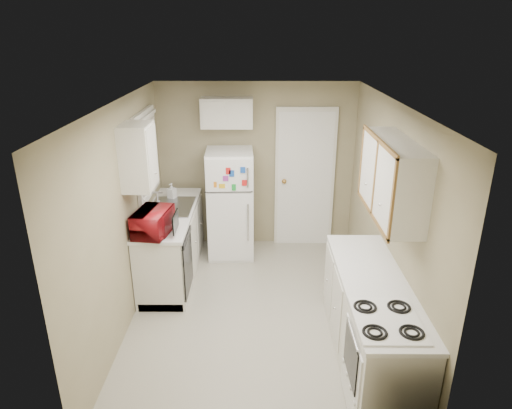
{
  "coord_description": "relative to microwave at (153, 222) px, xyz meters",
  "views": [
    {
      "loc": [
        0.03,
        -4.45,
        3.08
      ],
      "look_at": [
        0.0,
        0.5,
        1.15
      ],
      "focal_mm": 32.0,
      "sensor_mm": 36.0,
      "label": 1
    }
  ],
  "objects": [
    {
      "name": "refrigerator",
      "position": [
        0.79,
        1.28,
        -0.28
      ],
      "size": [
        0.66,
        0.64,
        1.53
      ],
      "primitive_type": "cube",
      "rotation": [
        0.0,
        0.0,
        0.04
      ],
      "color": "white",
      "rests_on": "floor"
    },
    {
      "name": "interior_door",
      "position": [
        1.85,
        1.64,
        -0.03
      ],
      "size": [
        0.86,
        0.06,
        2.08
      ],
      "primitive_type": "cube",
      "color": "white",
      "rests_on": "floor"
    },
    {
      "name": "right_counter",
      "position": [
        2.25,
        -1.02,
        -0.6
      ],
      "size": [
        0.6,
        2.0,
        0.9
      ],
      "primitive_type": "cube",
      "color": "silver",
      "rests_on": "floor"
    },
    {
      "name": "ceiling",
      "position": [
        1.15,
        -0.22,
        1.35
      ],
      "size": [
        3.8,
        3.8,
        0.0
      ],
      "primitive_type": "plane",
      "color": "white",
      "rests_on": "floor"
    },
    {
      "name": "wall_back",
      "position": [
        1.15,
        1.68,
        0.15
      ],
      "size": [
        2.8,
        2.8,
        0.0
      ],
      "primitive_type": "plane",
      "color": "tan",
      "rests_on": "floor"
    },
    {
      "name": "upper_cabinet_left",
      "position": [
        -0.1,
        -0.0,
        0.75
      ],
      "size": [
        0.3,
        0.45,
        0.7
      ],
      "primitive_type": "cube",
      "color": "silver",
      "rests_on": "wall_left"
    },
    {
      "name": "left_counter",
      "position": [
        0.05,
        0.68,
        -0.6
      ],
      "size": [
        0.6,
        1.8,
        0.9
      ],
      "primitive_type": "cube",
      "color": "silver",
      "rests_on": "floor"
    },
    {
      "name": "sink",
      "position": [
        0.05,
        0.83,
        -0.19
      ],
      "size": [
        0.54,
        0.74,
        0.16
      ],
      "primitive_type": "cube",
      "color": "gray",
      "rests_on": "left_counter"
    },
    {
      "name": "wall_front",
      "position": [
        1.15,
        -2.12,
        0.15
      ],
      "size": [
        2.8,
        2.8,
        0.0
      ],
      "primitive_type": "plane",
      "color": "tan",
      "rests_on": "floor"
    },
    {
      "name": "floor",
      "position": [
        1.15,
        -0.22,
        -1.05
      ],
      "size": [
        3.8,
        3.8,
        0.0
      ],
      "primitive_type": "plane",
      "color": "beige",
      "rests_on": "ground"
    },
    {
      "name": "wall_left",
      "position": [
        -0.25,
        -0.22,
        0.15
      ],
      "size": [
        3.8,
        3.8,
        0.0
      ],
      "primitive_type": "plane",
      "color": "tan",
      "rests_on": "floor"
    },
    {
      "name": "microwave",
      "position": [
        0.0,
        0.0,
        0.0
      ],
      "size": [
        0.55,
        0.36,
        0.34
      ],
      "primitive_type": "imported",
      "rotation": [
        0.0,
        0.0,
        1.42
      ],
      "color": "maroon",
      "rests_on": "left_counter"
    },
    {
      "name": "cabinet_over_fridge",
      "position": [
        0.75,
        1.53,
        0.95
      ],
      "size": [
        0.7,
        0.3,
        0.4
      ],
      "primitive_type": "cube",
      "color": "silver",
      "rests_on": "wall_back"
    },
    {
      "name": "upper_cabinet_right",
      "position": [
        2.4,
        -0.72,
        0.75
      ],
      "size": [
        0.3,
        1.2,
        0.7
      ],
      "primitive_type": "cube",
      "color": "silver",
      "rests_on": "wall_right"
    },
    {
      "name": "soap_bottle",
      "position": [
        0.0,
        1.15,
        -0.05
      ],
      "size": [
        0.13,
        0.13,
        0.22
      ],
      "primitive_type": "imported",
      "rotation": [
        0.0,
        0.0,
        -0.43
      ],
      "color": "white",
      "rests_on": "left_counter"
    },
    {
      "name": "stove",
      "position": [
        2.2,
        -1.63,
        -0.67
      ],
      "size": [
        0.51,
        0.63,
        0.77
      ],
      "primitive_type": "cube",
      "rotation": [
        0.0,
        0.0,
        -0.0
      ],
      "color": "white",
      "rests_on": "floor"
    },
    {
      "name": "dishwasher",
      "position": [
        0.34,
        0.08,
        -0.56
      ],
      "size": [
        0.03,
        0.58,
        0.72
      ],
      "primitive_type": "cube",
      "color": "black",
      "rests_on": "floor"
    },
    {
      "name": "wall_right",
      "position": [
        2.55,
        -0.22,
        0.15
      ],
      "size": [
        3.8,
        3.8,
        0.0
      ],
      "primitive_type": "plane",
      "color": "tan",
      "rests_on": "floor"
    },
    {
      "name": "window_blinds",
      "position": [
        -0.21,
        0.83,
        0.55
      ],
      "size": [
        0.1,
        0.98,
        1.08
      ],
      "primitive_type": "cube",
      "color": "silver",
      "rests_on": "wall_left"
    }
  ]
}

